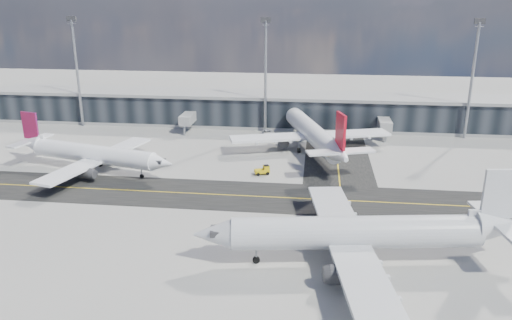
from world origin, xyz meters
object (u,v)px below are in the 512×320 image
object	(u,v)px
airliner_redtail	(313,133)
service_van	(268,133)
airliner_af	(91,154)
airliner_near	(360,233)
baggage_tug	(263,170)

from	to	relation	value
airliner_redtail	service_van	size ratio (longest dim) A/B	7.87
airliner_af	airliner_near	distance (m)	59.30
airliner_redtail	baggage_tug	bearing A→B (deg)	-136.89
service_van	airliner_near	bearing A→B (deg)	-83.41
airliner_redtail	airliner_near	distance (m)	49.48
airliner_redtail	airliner_near	xyz separation A→B (m)	(6.92, -49.00, -0.01)
airliner_af	baggage_tug	distance (m)	34.75
airliner_af	service_van	size ratio (longest dim) A/B	6.71
airliner_af	service_van	distance (m)	44.83
airliner_af	baggage_tug	world-z (taller)	airliner_af
airliner_af	baggage_tug	bearing A→B (deg)	107.71
baggage_tug	airliner_redtail	bearing A→B (deg)	129.16
baggage_tug	service_van	bearing A→B (deg)	162.83
airliner_near	service_van	world-z (taller)	airliner_near
airliner_redtail	airliner_near	bearing A→B (deg)	-99.12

